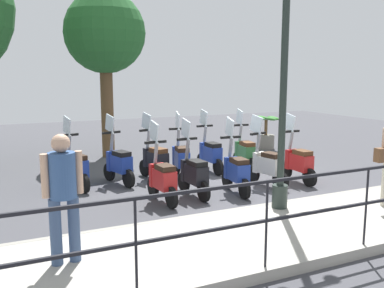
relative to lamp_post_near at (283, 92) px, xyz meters
name	(u,v)px	position (x,y,z in m)	size (l,w,h in m)	color
ground_plane	(216,183)	(2.40, -0.06, -2.12)	(28.00, 28.00, 0.00)	#424247
promenade_walkway	(311,225)	(-0.75, -0.06, -2.05)	(2.20, 20.00, 0.15)	#A39E93
fence_railing	(367,190)	(-1.80, -0.06, -1.22)	(0.04, 16.03, 1.07)	black
lamp_post_near	(283,92)	(0.00, 0.00, 0.00)	(0.26, 0.90, 4.44)	#232D28
pedestrian_distant	(63,189)	(-0.67, 3.68, -1.04)	(0.35, 0.49, 1.59)	#384C70
tree_distant	(105,35)	(6.51, 1.33, 1.39)	(2.30, 2.30, 4.73)	brown
potted_palm	(266,135)	(5.66, -3.65, -1.68)	(1.06, 0.66, 1.05)	slate
scooter_near_0	(298,161)	(1.70, -1.76, -1.64)	(1.23, 0.44, 1.54)	black
scooter_near_1	(267,164)	(1.73, -0.94, -1.64)	(1.22, 0.50, 1.54)	black
scooter_near_2	(236,171)	(1.52, -0.03, -1.64)	(1.23, 0.44, 1.54)	black
scooter_near_3	(194,173)	(1.69, 0.84, -1.64)	(1.23, 0.44, 1.54)	black
scooter_near_4	(162,178)	(1.57, 1.55, -1.64)	(1.23, 0.44, 1.54)	black
scooter_far_0	(245,152)	(3.22, -1.31, -1.64)	(1.23, 0.44, 1.54)	black
scooter_far_1	(210,153)	(3.45, -0.45, -1.64)	(1.23, 0.44, 1.54)	black
scooter_far_2	(181,158)	(3.22, 0.44, -1.64)	(1.22, 0.48, 1.54)	black
scooter_far_3	(155,159)	(3.31, 1.05, -1.64)	(1.21, 0.51, 1.54)	black
scooter_far_4	(119,163)	(3.27, 1.92, -1.64)	(1.21, 0.52, 1.54)	black
scooter_far_5	(75,167)	(3.26, 2.86, -1.64)	(1.21, 0.52, 1.54)	black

